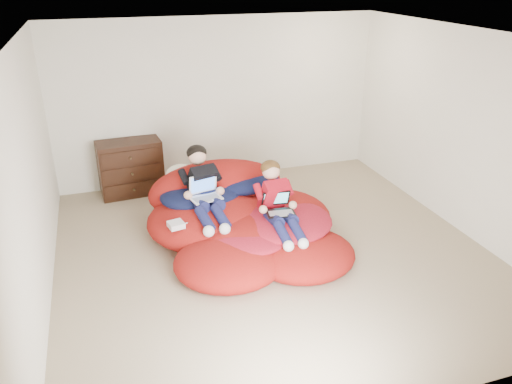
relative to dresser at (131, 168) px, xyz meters
name	(u,v)px	position (x,y,z in m)	size (l,w,h in m)	color
room_shell	(273,236)	(1.44, -2.26, -0.19)	(5.10, 5.10, 2.77)	tan
dresser	(131,168)	(0.00, 0.00, 0.00)	(0.95, 0.55, 0.82)	black
beanbag_pile	(241,220)	(1.18, -1.81, -0.15)	(2.34, 2.44, 0.88)	#AC1813
cream_pillow	(180,173)	(0.59, -0.95, 0.21)	(0.39, 0.25, 0.25)	white
older_boy	(203,184)	(0.76, -1.59, 0.29)	(0.41, 1.17, 0.76)	black
younger_boy	(277,199)	(1.53, -2.15, 0.23)	(0.34, 1.04, 0.74)	red
laptop_white	(205,192)	(0.76, -1.67, 0.23)	(0.41, 0.36, 0.27)	white
laptop_black	(278,206)	(1.53, -2.19, 0.15)	(0.36, 0.38, 0.23)	black
power_adapter	(176,225)	(0.34, -2.00, 0.01)	(0.17, 0.17, 0.06)	white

